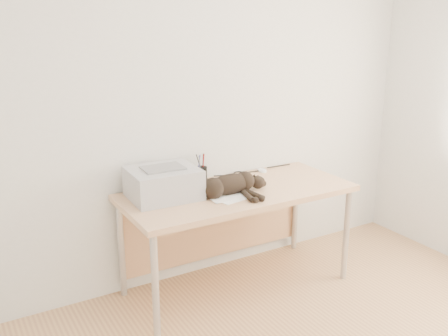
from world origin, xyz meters
TOP-DOWN VIEW (x-y plane):
  - wall_back at (0.00, 1.75)m, footprint 3.50×0.00m
  - desk at (0.00, 1.48)m, footprint 1.60×0.70m
  - printer at (-0.50, 1.51)m, footprint 0.45×0.39m
  - papers at (-0.10, 1.30)m, footprint 0.33×0.25m
  - cat at (-0.11, 1.34)m, footprint 0.64×0.29m
  - mug at (-0.28, 1.63)m, footprint 0.12×0.12m
  - pen_cup at (-0.13, 1.68)m, footprint 0.08×0.08m
  - remote_grey at (0.09, 1.56)m, footprint 0.05×0.16m
  - remote_black at (0.16, 1.49)m, footprint 0.13×0.16m
  - mouse at (0.39, 1.67)m, footprint 0.09×0.12m
  - cable_tangle at (0.00, 1.70)m, footprint 1.36×0.08m

SIDE VIEW (x-z plane):
  - desk at x=0.00m, z-range 0.24..0.98m
  - papers at x=-0.10m, z-range 0.74..0.75m
  - cable_tangle at x=0.00m, z-range 0.74..0.75m
  - remote_black at x=0.16m, z-range 0.74..0.76m
  - remote_grey at x=0.09m, z-range 0.74..0.76m
  - mouse at x=0.39m, z-range 0.74..0.78m
  - mug at x=-0.28m, z-range 0.74..0.83m
  - pen_cup at x=-0.13m, z-range 0.70..0.90m
  - cat at x=-0.11m, z-range 0.73..0.88m
  - printer at x=-0.50m, z-range 0.74..0.94m
  - wall_back at x=0.00m, z-range -0.45..3.05m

